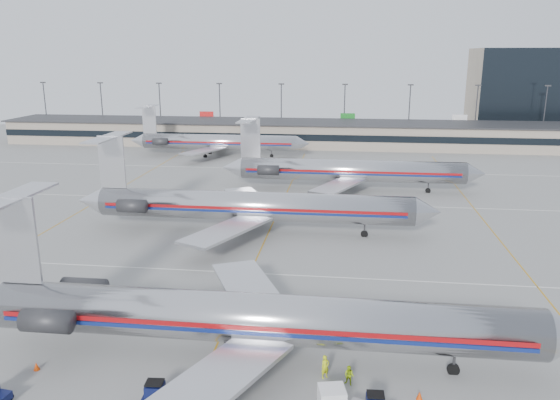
% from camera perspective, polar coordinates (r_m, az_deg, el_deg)
% --- Properties ---
extents(ground, '(260.00, 260.00, 0.00)m').
position_cam_1_polar(ground, '(51.28, -5.17, -11.88)').
color(ground, gray).
rests_on(ground, ground).
extents(apron_markings, '(160.00, 0.15, 0.02)m').
position_cam_1_polar(apron_markings, '(60.19, -3.16, -7.63)').
color(apron_markings, silver).
rests_on(apron_markings, ground).
extents(terminal, '(162.00, 17.00, 6.25)m').
position_cam_1_polar(terminal, '(144.38, 3.03, 6.97)').
color(terminal, gray).
rests_on(terminal, ground).
extents(light_mast_row, '(163.60, 0.40, 15.28)m').
position_cam_1_polar(light_mast_row, '(157.67, 3.43, 9.62)').
color(light_mast_row, '#38383D').
rests_on(light_mast_row, ground).
extents(distant_building, '(30.00, 20.00, 25.00)m').
position_cam_1_polar(distant_building, '(180.61, 24.18, 10.29)').
color(distant_building, tan).
rests_on(distant_building, ground).
extents(jet_foreground, '(48.63, 28.63, 12.73)m').
position_cam_1_polar(jet_foreground, '(42.68, -3.45, -12.10)').
color(jet_foreground, silver).
rests_on(jet_foreground, ground).
extents(jet_second_row, '(48.87, 28.77, 12.79)m').
position_cam_1_polar(jet_second_row, '(72.57, -3.53, -0.58)').
color(jet_second_row, silver).
rests_on(jet_second_row, ground).
extents(jet_third_row, '(45.63, 28.07, 12.48)m').
position_cam_1_polar(jet_third_row, '(95.98, 6.89, 3.12)').
color(jet_third_row, silver).
rests_on(jet_third_row, ground).
extents(jet_back_row, '(42.71, 26.27, 11.68)m').
position_cam_1_polar(jet_back_row, '(129.31, -6.77, 6.06)').
color(jet_back_row, silver).
rests_on(jet_back_row, ground).
extents(tug_center, '(2.33, 1.28, 1.83)m').
position_cam_1_polar(tug_center, '(39.99, -12.66, -19.26)').
color(tug_center, '#0A1038').
rests_on(tug_center, ground).
extents(cart_inner, '(2.17, 1.53, 1.20)m').
position_cam_1_polar(cart_inner, '(39.52, -7.66, -19.81)').
color(cart_inner, '#0A1038').
rests_on(cart_inner, ground).
extents(belt_loader, '(3.87, 1.58, 2.00)m').
position_cam_1_polar(belt_loader, '(44.35, -4.44, -15.66)').
color(belt_loader, gray).
rests_on(belt_loader, ground).
extents(ramp_worker_near, '(0.78, 0.73, 1.80)m').
position_cam_1_polar(ramp_worker_near, '(42.01, 4.74, -16.98)').
color(ramp_worker_near, '#C6D614').
rests_on(ramp_worker_near, ground).
extents(ramp_worker_far, '(0.90, 0.82, 1.50)m').
position_cam_1_polar(ramp_worker_far, '(41.50, 7.23, -17.74)').
color(ramp_worker_far, '#9DC512').
rests_on(ramp_worker_far, ground).
extents(cone_right, '(0.46, 0.46, 0.60)m').
position_cam_1_polar(cone_right, '(41.16, 14.37, -19.18)').
color(cone_right, '#D73C07').
rests_on(cone_right, ground).
extents(cone_left, '(0.52, 0.52, 0.63)m').
position_cam_1_polar(cone_left, '(46.83, -24.11, -15.57)').
color(cone_left, '#D73C07').
rests_on(cone_left, ground).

